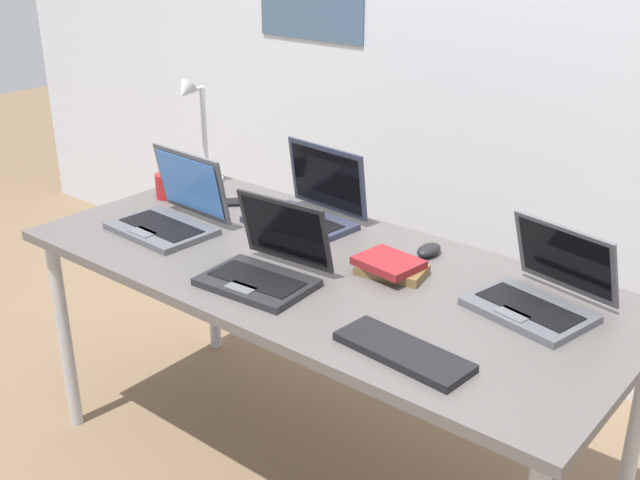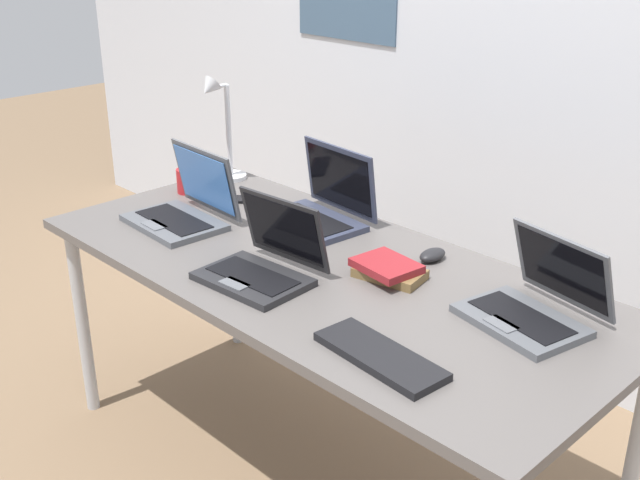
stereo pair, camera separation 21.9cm
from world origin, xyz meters
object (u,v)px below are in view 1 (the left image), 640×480
cell_phone (223,203)px  book_stack (390,266)px  laptop_back_left (171,214)px  external_keyboard (403,352)px  laptop_by_keyboard (540,294)px  computer_mouse (429,250)px  laptop_front_left (308,209)px  laptop_far_corner (266,266)px  desk_lamp (198,132)px  coffee_mug (167,186)px

cell_phone → book_stack: size_ratio=0.66×
laptop_back_left → cell_phone: laptop_back_left is taller
external_keyboard → book_stack: book_stack is taller
laptop_by_keyboard → computer_mouse: 0.41m
external_keyboard → laptop_front_left: bearing=149.7°
laptop_back_left → laptop_far_corner: 0.50m
cell_phone → book_stack: 0.78m
computer_mouse → desk_lamp: bearing=179.8°
external_keyboard → computer_mouse: bearing=120.9°
desk_lamp → laptop_front_left: (0.56, -0.04, -0.15)m
laptop_by_keyboard → coffee_mug: 1.38m
book_stack → computer_mouse: bearing=85.8°
computer_mouse → laptop_back_left: bearing=-154.8°
laptop_by_keyboard → external_keyboard: bearing=-109.2°
laptop_back_left → laptop_far_corner: size_ratio=1.07×
laptop_by_keyboard → laptop_far_corner: bearing=-153.8°
cell_phone → laptop_by_keyboard: bearing=42.9°
desk_lamp → computer_mouse: 1.02m
laptop_far_corner → book_stack: size_ratio=1.52×
desk_lamp → laptop_far_corner: 0.88m
laptop_back_left → book_stack: (0.74, 0.16, -0.02)m
desk_lamp → cell_phone: (0.22, -0.10, -0.19)m
laptop_back_left → book_stack: laptop_back_left is taller
coffee_mug → book_stack: bearing=-1.3°
laptop_by_keyboard → external_keyboard: size_ratio=1.04×
computer_mouse → book_stack: 0.18m
laptop_back_left → computer_mouse: (0.75, 0.34, -0.03)m
book_stack → desk_lamp: bearing=168.7°
laptop_by_keyboard → laptop_far_corner: (-0.65, -0.32, 0.00)m
computer_mouse → book_stack: size_ratio=0.47×
laptop_front_left → coffee_mug: 0.56m
laptop_back_left → laptop_far_corner: laptop_back_left is taller
laptop_by_keyboard → laptop_back_left: 1.17m
laptop_front_left → book_stack: laptop_front_left is taller
desk_lamp → book_stack: (0.99, -0.20, -0.17)m
laptop_by_keyboard → laptop_front_left: laptop_front_left is taller
laptop_back_left → computer_mouse: size_ratio=3.48×
laptop_by_keyboard → cell_phone: (-1.18, 0.03, -0.04)m
laptop_back_left → coffee_mug: bearing=142.1°
external_keyboard → coffee_mug: bearing=168.6°
laptop_front_left → cell_phone: size_ratio=2.58×
laptop_far_corner → book_stack: laptop_far_corner is taller
book_stack → laptop_front_left: bearing=160.4°
laptop_far_corner → desk_lamp: bearing=149.2°
laptop_by_keyboard → computer_mouse: laptop_by_keyboard is taller
desk_lamp → computer_mouse: bearing=-0.9°
laptop_front_left → coffee_mug: bearing=-166.4°
desk_lamp → laptop_back_left: size_ratio=1.20×
laptop_back_left → computer_mouse: 0.82m
desk_lamp → coffee_mug: 0.23m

